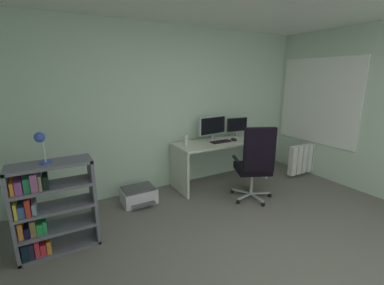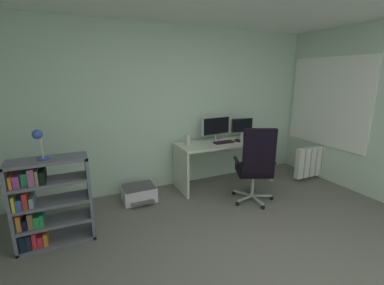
% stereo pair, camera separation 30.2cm
% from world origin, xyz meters
% --- Properties ---
extents(wall_back, '(5.08, 0.10, 2.57)m').
position_xyz_m(wall_back, '(0.00, 2.64, 1.28)').
color(wall_back, silver).
rests_on(wall_back, ground).
extents(window_pane, '(0.01, 1.44, 1.42)m').
position_xyz_m(window_pane, '(2.54, 1.75, 1.37)').
color(window_pane, white).
extents(window_frame, '(0.02, 1.52, 1.50)m').
position_xyz_m(window_frame, '(2.53, 1.75, 1.37)').
color(window_frame, white).
extents(desk, '(1.66, 0.61, 0.75)m').
position_xyz_m(desk, '(0.80, 2.24, 0.56)').
color(desk, silver).
rests_on(desk, ground).
extents(monitor_main, '(0.54, 0.18, 0.41)m').
position_xyz_m(monitor_main, '(0.68, 2.35, 0.99)').
color(monitor_main, '#B2B5B7').
rests_on(monitor_main, desk).
extents(monitor_secondary, '(0.39, 0.18, 0.34)m').
position_xyz_m(monitor_secondary, '(1.20, 2.35, 0.95)').
color(monitor_secondary, '#B2B5B7').
rests_on(monitor_secondary, desk).
extents(keyboard, '(0.34, 0.13, 0.02)m').
position_xyz_m(keyboard, '(0.73, 2.18, 0.76)').
color(keyboard, black).
rests_on(keyboard, desk).
extents(computer_mouse, '(0.08, 0.11, 0.03)m').
position_xyz_m(computer_mouse, '(0.99, 2.15, 0.76)').
color(computer_mouse, black).
rests_on(computer_mouse, desk).
extents(desktop_speaker, '(0.07, 0.07, 0.17)m').
position_xyz_m(desktop_speaker, '(0.14, 2.30, 0.83)').
color(desktop_speaker, silver).
rests_on(desktop_speaker, desk).
extents(office_chair, '(0.64, 0.65, 1.14)m').
position_xyz_m(office_chair, '(0.80, 1.42, 0.61)').
color(office_chair, '#B7BABC').
rests_on(office_chair, ground).
extents(bookshelf, '(0.78, 0.32, 0.97)m').
position_xyz_m(bookshelf, '(-1.84, 1.63, 0.48)').
color(bookshelf, slate).
rests_on(bookshelf, ground).
extents(desk_lamp, '(0.13, 0.11, 0.32)m').
position_xyz_m(desk_lamp, '(-1.81, 1.63, 1.19)').
color(desk_lamp, '#314CAE').
rests_on(desk_lamp, bookshelf).
extents(printer, '(0.48, 0.45, 0.23)m').
position_xyz_m(printer, '(-0.69, 2.22, 0.12)').
color(printer, silver).
rests_on(printer, ground).
extents(radiator, '(0.95, 0.10, 0.53)m').
position_xyz_m(radiator, '(2.44, 1.75, 0.33)').
color(radiator, white).
rests_on(radiator, ground).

